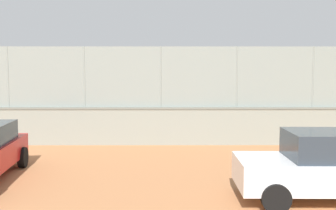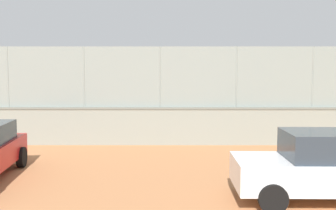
{
  "view_description": "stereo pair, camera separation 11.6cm",
  "coord_description": "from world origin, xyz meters",
  "views": [
    {
      "loc": [
        1.02,
        26.52,
        2.97
      ],
      "look_at": [
        0.57,
        6.72,
        1.26
      ],
      "focal_mm": 43.73,
      "sensor_mm": 36.0,
      "label": 1
    },
    {
      "loc": [
        0.91,
        26.52,
        2.97
      ],
      "look_at": [
        0.57,
        6.72,
        1.26
      ],
      "focal_mm": 43.73,
      "sensor_mm": 36.0,
      "label": 2
    }
  ],
  "objects": [
    {
      "name": "sports_ball",
      "position": [
        5.93,
        3.1,
        0.07
      ],
      "size": [
        0.15,
        0.15,
        0.15
      ],
      "primitive_type": "sphere",
      "color": "#3399D8",
      "rests_on": "ground_plane"
    },
    {
      "name": "perimeter_wall",
      "position": [
        -0.56,
        10.4,
        0.76
      ],
      "size": [
        33.73,
        1.07,
        1.5
      ],
      "color": "gray",
      "rests_on": "ground_plane"
    },
    {
      "name": "player_foreground_swinging",
      "position": [
        5.34,
        0.7,
        0.99
      ],
      "size": [
        0.78,
        1.29,
        1.68
      ],
      "color": "navy",
      "rests_on": "ground_plane"
    },
    {
      "name": "player_near_wall_returning",
      "position": [
        0.78,
        7.61,
        1.03
      ],
      "size": [
        1.2,
        0.76,
        1.72
      ],
      "color": "navy",
      "rests_on": "ground_plane"
    },
    {
      "name": "player_at_service_line",
      "position": [
        -2.94,
        5.36,
        0.91
      ],
      "size": [
        0.7,
        1.18,
        1.55
      ],
      "color": "#591919",
      "rests_on": "ground_plane"
    },
    {
      "name": "fence_panel_on_wall",
      "position": [
        -0.56,
        10.4,
        2.69
      ],
      "size": [
        33.12,
        0.69,
        2.39
      ],
      "color": "gray",
      "rests_on": "perimeter_wall"
    },
    {
      "name": "parked_car_white",
      "position": [
        -2.93,
        17.5,
        0.82
      ],
      "size": [
        4.26,
        2.0,
        1.59
      ],
      "color": "white",
      "rests_on": "ground_plane"
    },
    {
      "name": "ground_plane",
      "position": [
        0.0,
        0.0,
        0.0
      ],
      "size": [
        260.0,
        260.0,
        0.0
      ],
      "primitive_type": "plane",
      "color": "#B27247"
    }
  ]
}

